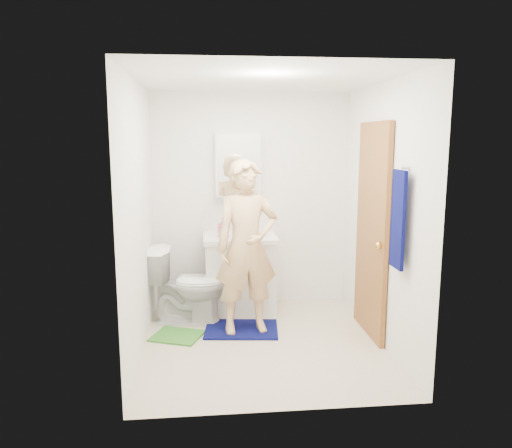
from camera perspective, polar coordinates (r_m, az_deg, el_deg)
The scene contains 22 objects.
floor at distance 4.82m, azimuth 0.80°, elevation -13.51°, with size 2.20×2.40×0.02m, color beige.
ceiling at distance 4.46m, azimuth 0.88°, elevation 16.38°, with size 2.20×2.40×0.02m, color white.
wall_back at distance 5.68m, azimuth -0.59°, elevation 2.74°, with size 2.20×0.02×2.40m, color white.
wall_front at distance 3.31m, azimuth 3.28°, elevation -2.44°, with size 2.20×0.02×2.40m, color white.
wall_left at distance 4.49m, azimuth -13.37°, elevation 0.58°, with size 0.02×2.40×2.40m, color white.
wall_right at distance 4.74m, azimuth 14.28°, elevation 1.02°, with size 0.02×2.40×2.40m, color white.
vanity_cabinet at distance 5.53m, azimuth -1.85°, elevation -5.91°, with size 0.75×0.55×0.80m, color white.
countertop at distance 5.43m, azimuth -1.87°, elevation -1.60°, with size 0.79×0.59×0.05m, color white.
sink_basin at distance 5.43m, azimuth -1.87°, elevation -1.44°, with size 0.40×0.40×0.03m, color white.
faucet at distance 5.60m, azimuth -2.00°, elevation -0.38°, with size 0.03×0.03×0.12m, color silver.
medicine_cabinet at distance 5.56m, azimuth -2.08°, elevation 6.72°, with size 0.50×0.12×0.70m, color white.
mirror_panel at distance 5.50m, azimuth -2.04°, elevation 6.69°, with size 0.46×0.01×0.66m, color white.
door at distance 4.90m, azimuth 13.10°, elevation -0.74°, with size 0.05×0.80×2.05m, color #A1622C.
door_knob at distance 4.60m, azimuth 13.87°, elevation -2.40°, with size 0.07×0.07×0.07m, color gold.
towel at distance 4.18m, azimuth 15.94°, elevation 0.48°, with size 0.03×0.24×0.80m, color #080C4E.
towel_hook at distance 4.15m, azimuth 16.73°, elevation 6.22°, with size 0.02×0.02×0.06m, color silver.
toilet at distance 5.26m, azimuth -7.80°, elevation -6.90°, with size 0.44×0.78×0.79m, color white.
bath_mat at distance 5.10m, azimuth -1.67°, elevation -11.93°, with size 0.72×0.51×0.02m, color #080C4E.
green_rug at distance 5.00m, azimuth -8.99°, elevation -12.51°, with size 0.45×0.38×0.02m, color #3D872D.
soap_dispenser at distance 5.34m, azimuth -3.82°, elevation -0.40°, with size 0.10×0.10×0.21m, color #D16180.
toothbrush_cup at distance 5.53m, azimuth -0.36°, elevation -0.66°, with size 0.11×0.11×0.09m, color #7A418F.
man at distance 4.80m, azimuth -1.07°, elevation -2.66°, with size 0.61×0.40×1.68m, color #DBB17B.
Camera 1 is at (-0.52, -4.40, 1.90)m, focal length 35.00 mm.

